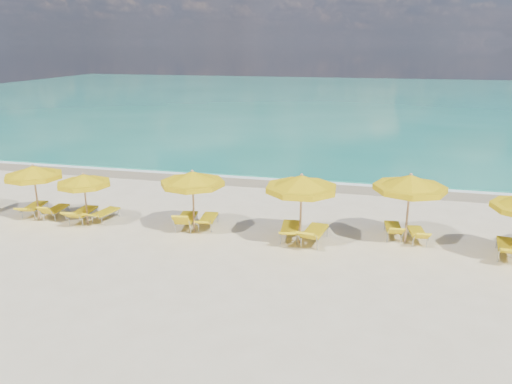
# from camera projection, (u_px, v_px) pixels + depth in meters

# --- Properties ---
(ground_plane) EXTENTS (120.00, 120.00, 0.00)m
(ground_plane) POSITION_uv_depth(u_px,v_px,m) (247.00, 233.00, 18.87)
(ground_plane) COLOR beige
(ocean) EXTENTS (120.00, 80.00, 0.30)m
(ocean) POSITION_uv_depth(u_px,v_px,m) (342.00, 99.00, 63.54)
(ocean) COLOR #157A65
(ocean) RESTS_ON ground
(wet_sand_band) EXTENTS (120.00, 2.60, 0.01)m
(wet_sand_band) POSITION_uv_depth(u_px,v_px,m) (283.00, 182.00, 25.76)
(wet_sand_band) COLOR tan
(wet_sand_band) RESTS_ON ground
(foam_line) EXTENTS (120.00, 1.20, 0.03)m
(foam_line) POSITION_uv_depth(u_px,v_px,m) (286.00, 178.00, 26.50)
(foam_line) COLOR white
(foam_line) RESTS_ON ground
(whitecap_near) EXTENTS (14.00, 0.36, 0.05)m
(whitecap_near) POSITION_uv_depth(u_px,v_px,m) (226.00, 143.00, 36.05)
(whitecap_near) COLOR white
(whitecap_near) RESTS_ON ground
(whitecap_far) EXTENTS (18.00, 0.30, 0.05)m
(whitecap_far) POSITION_uv_depth(u_px,v_px,m) (422.00, 134.00, 39.39)
(whitecap_far) COLOR white
(whitecap_far) RESTS_ON ground
(umbrella_1) EXTENTS (2.73, 2.73, 2.30)m
(umbrella_1) POSITION_uv_depth(u_px,v_px,m) (33.00, 173.00, 19.86)
(umbrella_1) COLOR tan
(umbrella_1) RESTS_ON ground
(umbrella_2) EXTENTS (2.42, 2.42, 2.11)m
(umbrella_2) POSITION_uv_depth(u_px,v_px,m) (84.00, 180.00, 19.32)
(umbrella_2) COLOR tan
(umbrella_2) RESTS_ON ground
(umbrella_3) EXTENTS (2.79, 2.79, 2.44)m
(umbrella_3) POSITION_uv_depth(u_px,v_px,m) (192.00, 179.00, 18.45)
(umbrella_3) COLOR tan
(umbrella_3) RESTS_ON ground
(umbrella_4) EXTENTS (3.28, 3.28, 2.60)m
(umbrella_4) POSITION_uv_depth(u_px,v_px,m) (301.00, 184.00, 17.32)
(umbrella_4) COLOR tan
(umbrella_4) RESTS_ON ground
(umbrella_5) EXTENTS (2.61, 2.61, 2.59)m
(umbrella_5) POSITION_uv_depth(u_px,v_px,m) (410.00, 184.00, 17.39)
(umbrella_5) COLOR tan
(umbrella_5) RESTS_ON ground
(lounger_1_left) EXTENTS (0.88, 1.87, 0.67)m
(lounger_1_left) POSITION_uv_depth(u_px,v_px,m) (35.00, 210.00, 20.87)
(lounger_1_left) COLOR #A5A8AD
(lounger_1_left) RESTS_ON ground
(lounger_1_right) EXTENTS (0.64, 1.64, 0.75)m
(lounger_1_right) POSITION_uv_depth(u_px,v_px,m) (56.00, 212.00, 20.59)
(lounger_1_right) COLOR #A5A8AD
(lounger_1_right) RESTS_ON ground
(lounger_2_left) EXTENTS (0.76, 1.95, 0.78)m
(lounger_2_left) POSITION_uv_depth(u_px,v_px,m) (83.00, 216.00, 20.08)
(lounger_2_left) COLOR #A5A8AD
(lounger_2_left) RESTS_ON ground
(lounger_2_right) EXTENTS (0.81, 1.76, 0.61)m
(lounger_2_right) POSITION_uv_depth(u_px,v_px,m) (105.00, 216.00, 20.21)
(lounger_2_right) COLOR #A5A8AD
(lounger_2_right) RESTS_ON ground
(lounger_3_left) EXTENTS (0.90, 1.93, 0.89)m
(lounger_3_left) POSITION_uv_depth(u_px,v_px,m) (186.00, 222.00, 19.36)
(lounger_3_left) COLOR #A5A8AD
(lounger_3_left) RESTS_ON ground
(lounger_3_right) EXTENTS (0.74, 1.82, 0.64)m
(lounger_3_right) POSITION_uv_depth(u_px,v_px,m) (208.00, 222.00, 19.45)
(lounger_3_right) COLOR #A5A8AD
(lounger_3_right) RESTS_ON ground
(lounger_4_left) EXTENTS (0.83, 2.06, 0.72)m
(lounger_4_left) POSITION_uv_depth(u_px,v_px,m) (290.00, 232.00, 18.32)
(lounger_4_left) COLOR #A5A8AD
(lounger_4_left) RESTS_ON ground
(lounger_4_right) EXTENTS (0.95, 2.12, 0.85)m
(lounger_4_right) POSITION_uv_depth(u_px,v_px,m) (314.00, 236.00, 17.93)
(lounger_4_right) COLOR #A5A8AD
(lounger_4_right) RESTS_ON ground
(lounger_5_left) EXTENTS (0.71, 1.75, 0.73)m
(lounger_5_left) POSITION_uv_depth(u_px,v_px,m) (393.00, 232.00, 18.47)
(lounger_5_left) COLOR #A5A8AD
(lounger_5_left) RESTS_ON ground
(lounger_5_right) EXTENTS (0.75, 1.68, 0.69)m
(lounger_5_right) POSITION_uv_depth(u_px,v_px,m) (417.00, 236.00, 18.06)
(lounger_5_right) COLOR #A5A8AD
(lounger_5_right) RESTS_ON ground
(lounger_6_left) EXTENTS (0.91, 2.02, 0.74)m
(lounger_6_left) POSITION_uv_depth(u_px,v_px,m) (507.00, 250.00, 16.75)
(lounger_6_left) COLOR #A5A8AD
(lounger_6_left) RESTS_ON ground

